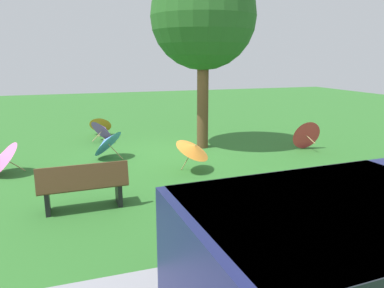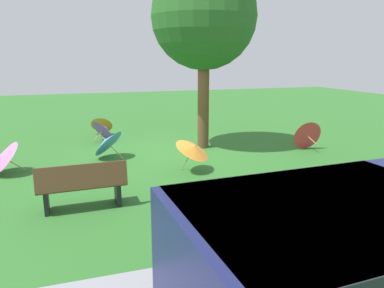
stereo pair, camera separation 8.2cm
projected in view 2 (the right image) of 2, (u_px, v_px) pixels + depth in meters
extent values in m
plane|color=#2D6B28|center=(174.00, 153.00, 10.82)|extent=(40.00, 40.00, 0.00)
cube|color=black|center=(332.00, 233.00, 3.19)|extent=(2.66, 2.03, 0.55)
cylinder|color=black|center=(214.00, 278.00, 4.02)|extent=(0.77, 0.25, 0.76)
cube|color=brown|center=(82.00, 185.00, 6.75)|extent=(1.61, 0.50, 0.05)
cube|color=brown|center=(82.00, 177.00, 6.52)|extent=(1.60, 0.16, 0.45)
cube|color=black|center=(46.00, 201.00, 6.59)|extent=(0.09, 0.41, 0.45)
cube|color=black|center=(118.00, 192.00, 7.01)|extent=(0.09, 0.41, 0.45)
cylinder|color=brown|center=(203.00, 100.00, 11.13)|extent=(0.35, 0.35, 2.99)
sphere|color=#286023|center=(204.00, 16.00, 10.57)|extent=(3.08, 3.08, 3.08)
cylinder|color=tan|center=(312.00, 140.00, 10.90)|extent=(0.05, 0.49, 0.17)
cone|color=#D8383F|center=(306.00, 134.00, 11.17)|extent=(0.93, 0.47, 0.91)
sphere|color=tan|center=(305.00, 133.00, 11.24)|extent=(0.04, 0.05, 0.05)
cylinder|color=tan|center=(187.00, 160.00, 9.04)|extent=(0.25, 0.24, 0.54)
cone|color=orange|center=(193.00, 148.00, 8.88)|extent=(1.21, 1.21, 0.57)
sphere|color=tan|center=(195.00, 145.00, 8.85)|extent=(0.06, 0.06, 0.05)
cylinder|color=tan|center=(116.00, 151.00, 10.12)|extent=(0.38, 0.29, 0.42)
cone|color=#4C8CE5|center=(107.00, 142.00, 10.14)|extent=(1.18, 1.22, 0.81)
sphere|color=tan|center=(105.00, 140.00, 10.15)|extent=(0.06, 0.06, 0.05)
cylinder|color=tan|center=(101.00, 131.00, 13.11)|extent=(0.13, 0.41, 0.37)
cone|color=orange|center=(102.00, 123.00, 13.30)|extent=(0.91, 0.80, 0.68)
sphere|color=tan|center=(102.00, 122.00, 13.35)|extent=(0.05, 0.06, 0.05)
cylinder|color=tan|center=(98.00, 136.00, 12.11)|extent=(0.36, 0.22, 0.30)
cone|color=purple|center=(104.00, 129.00, 12.26)|extent=(1.01, 1.08, 0.81)
sphere|color=tan|center=(106.00, 127.00, 12.30)|extent=(0.06, 0.06, 0.05)
cylinder|color=tan|center=(16.00, 164.00, 8.94)|extent=(0.44, 0.16, 0.40)
cone|color=pink|center=(2.00, 157.00, 8.73)|extent=(0.98, 1.12, 0.80)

